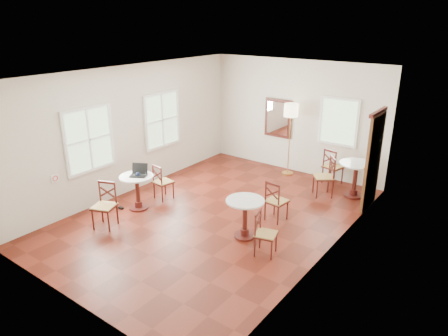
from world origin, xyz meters
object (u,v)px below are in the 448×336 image
at_px(chair_back_b, 325,177).
at_px(navy_mug, 138,174).
at_px(laptop, 139,172).
at_px(cafe_table_near, 137,188).
at_px(water_glass, 146,174).
at_px(chair_near_a, 162,182).
at_px(chair_mid_a, 276,201).
at_px(floor_lamp, 291,115).
at_px(cafe_table_back, 355,176).
at_px(power_adapter, 121,208).
at_px(chair_near_b, 105,205).
at_px(chair_back_a, 333,167).
at_px(mouse, 135,175).
at_px(cafe_table_mid, 245,214).
at_px(chair_mid_b, 265,234).

relative_size(chair_back_b, navy_mug, 9.17).
distance_m(chair_back_b, laptop, 4.28).
xyz_separation_m(cafe_table_near, water_glass, (0.19, 0.12, 0.35)).
xyz_separation_m(chair_near_a, water_glass, (0.13, -0.59, 0.40)).
relative_size(navy_mug, water_glass, 1.05).
bearing_deg(water_glass, navy_mug, -144.53).
xyz_separation_m(chair_back_b, navy_mug, (-2.96, -3.10, 0.34)).
xyz_separation_m(chair_mid_a, floor_lamp, (-1.09, 2.57, 1.18)).
bearing_deg(navy_mug, chair_mid_a, 26.12).
bearing_deg(cafe_table_back, power_adapter, -136.13).
distance_m(chair_near_b, floor_lamp, 5.21).
height_order(laptop, water_glass, laptop).
bearing_deg(chair_back_a, chair_near_a, 63.24).
bearing_deg(mouse, chair_near_a, 90.34).
height_order(chair_mid_a, power_adapter, chair_mid_a).
bearing_deg(cafe_table_mid, water_glass, -174.02).
relative_size(cafe_table_near, mouse, 7.19).
xyz_separation_m(cafe_table_near, chair_back_b, (3.01, 3.11, -0.00)).
relative_size(cafe_table_back, water_glass, 8.38).
distance_m(cafe_table_near, navy_mug, 0.34).
relative_size(cafe_table_mid, floor_lamp, 0.41).
relative_size(cafe_table_near, floor_lamp, 0.41).
xyz_separation_m(navy_mug, water_glass, (0.15, 0.11, 0.01)).
bearing_deg(cafe_table_mid, floor_lamp, 105.14).
relative_size(cafe_table_mid, power_adapter, 7.03).
distance_m(cafe_table_mid, chair_back_a, 3.57).
relative_size(chair_near_a, chair_mid_b, 1.03).
relative_size(chair_near_a, chair_back_a, 0.91).
distance_m(chair_near_b, mouse, 0.99).
bearing_deg(chair_near_b, chair_mid_a, 19.35).
distance_m(chair_back_a, water_glass, 4.66).
xyz_separation_m(floor_lamp, laptop, (-1.62, -3.82, -0.78)).
xyz_separation_m(chair_near_b, floor_lamp, (1.54, 4.84, 1.16)).
distance_m(chair_near_b, power_adapter, 0.91).
distance_m(chair_mid_a, navy_mug, 3.00).
bearing_deg(chair_near_a, floor_lamp, -107.12).
bearing_deg(chair_back_b, navy_mug, -81.93).
xyz_separation_m(chair_mid_a, chair_back_b, (0.29, 1.79, 0.04)).
relative_size(cafe_table_near, chair_near_a, 0.92).
relative_size(laptop, mouse, 4.08).
bearing_deg(mouse, chair_back_b, 51.72).
distance_m(chair_near_a, chair_near_b, 1.66).
distance_m(mouse, water_glass, 0.24).
relative_size(chair_mid_a, chair_mid_b, 1.08).
distance_m(chair_near_b, navy_mug, 1.03).
height_order(cafe_table_mid, chair_near_b, chair_near_b).
bearing_deg(power_adapter, chair_back_b, 45.52).
xyz_separation_m(chair_back_a, power_adapter, (-3.16, -4.18, -0.44)).
xyz_separation_m(chair_mid_a, laptop, (-2.70, -1.25, 0.40)).
height_order(cafe_table_near, chair_back_a, chair_back_a).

